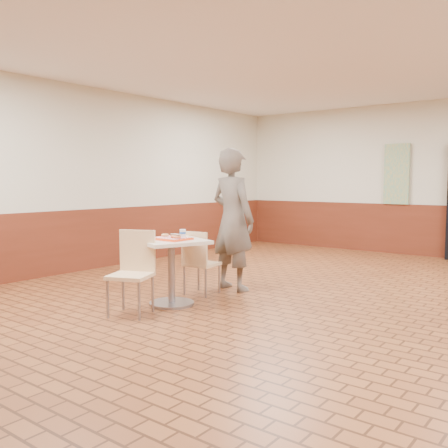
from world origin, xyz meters
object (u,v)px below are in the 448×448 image
Objects in this scene: ring_donut at (165,235)px; chair_main_back at (199,259)px; long_john_donut at (176,236)px; chair_main_front at (133,268)px; paper_cup at (183,233)px; customer at (233,220)px; serving_tray at (171,238)px; main_table at (171,261)px.

chair_main_back is at bearing 83.31° from ring_donut.
chair_main_front is at bearing -107.08° from long_john_donut.
chair_main_back is 8.99× the size of paper_cup.
customer is 4.50× the size of serving_tray.
chair_main_back reaches higher than serving_tray.
customer is at bearing 86.13° from serving_tray.
ring_donut is (-0.06, -0.54, 0.36)m from chair_main_back.
chair_main_front is at bearing 92.19° from customer.
chair_main_back is (-0.01, 1.12, -0.05)m from chair_main_front.
customer is at bearing 91.15° from long_john_donut.
chair_main_front is 0.48× the size of customer.
customer is at bearing 62.19° from chair_main_front.
customer reaches higher than chair_main_back.
long_john_donut is at bearing -13.96° from ring_donut.
long_john_donut is at bearing -86.60° from paper_cup.
serving_tray is at bearing 89.83° from chair_main_back.
main_table is 0.41× the size of customer.
long_john_donut reaches higher than ring_donut.
ring_donut is 0.24m from long_john_donut.
chair_main_back reaches higher than main_table.
chair_main_back is at bearing 67.32° from chair_main_front.
main_table is 0.32m from long_john_donut.
customer is 11.28× the size of long_john_donut.
ring_donut reaches higher than serving_tray.
chair_main_back is at bearing 108.62° from paper_cup.
long_john_donut is at bearing -13.77° from serving_tray.
serving_tray is 2.51× the size of long_john_donut.
ring_donut is (-0.13, 0.03, 0.30)m from main_table.
ring_donut is (-0.07, 0.57, 0.31)m from chair_main_front.
ring_donut is at bearing 165.90° from serving_tray.
serving_tray is at bearing -14.10° from ring_donut.
ring_donut is 0.56× the size of long_john_donut.
serving_tray reaches higher than main_table.
customer reaches higher than serving_tray.
long_john_donut reaches higher than serving_tray.
customer is 20.04× the size of ring_donut.
customer reaches higher than paper_cup.
paper_cup reaches higher than long_john_donut.
chair_main_front is 1.71m from customer.
paper_cup is (0.15, 0.64, 0.34)m from chair_main_front.
long_john_donut is (0.10, -0.02, 0.04)m from serving_tray.
customer is 1.14m from long_john_donut.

